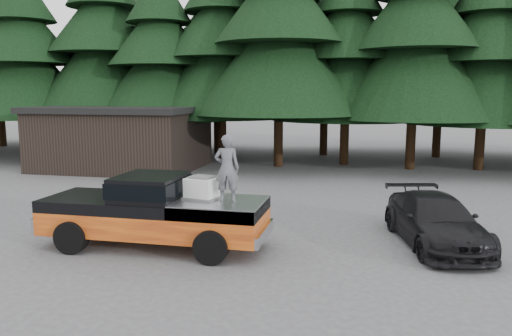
% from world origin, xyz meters
% --- Properties ---
extents(ground, '(120.00, 120.00, 0.00)m').
position_xyz_m(ground, '(0.00, 0.00, 0.00)').
color(ground, '#48484B').
rests_on(ground, ground).
extents(pickup_truck, '(6.00, 2.04, 1.33)m').
position_xyz_m(pickup_truck, '(-1.64, -0.48, 0.67)').
color(pickup_truck, orange).
rests_on(pickup_truck, ground).
extents(truck_cab, '(1.66, 1.90, 0.59)m').
position_xyz_m(truck_cab, '(-1.74, -0.48, 1.62)').
color(truck_cab, black).
rests_on(truck_cab, pickup_truck).
extents(air_compressor, '(0.89, 0.80, 0.53)m').
position_xyz_m(air_compressor, '(-0.36, -0.36, 1.59)').
color(air_compressor, silver).
rests_on(air_compressor, pickup_truck).
extents(man_on_bed, '(0.69, 0.52, 1.69)m').
position_xyz_m(man_on_bed, '(0.35, -0.53, 2.18)').
color(man_on_bed, '#515358').
rests_on(man_on_bed, pickup_truck).
extents(parked_car, '(2.81, 4.84, 1.32)m').
position_xyz_m(parked_car, '(5.59, 1.32, 0.66)').
color(parked_car, black).
rests_on(parked_car, ground).
extents(utility_building, '(8.40, 6.40, 3.30)m').
position_xyz_m(utility_building, '(-9.00, 12.00, 1.67)').
color(utility_building, black).
rests_on(utility_building, ground).
extents(treeline, '(60.15, 16.05, 17.50)m').
position_xyz_m(treeline, '(0.42, 17.20, 7.72)').
color(treeline, black).
rests_on(treeline, ground).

